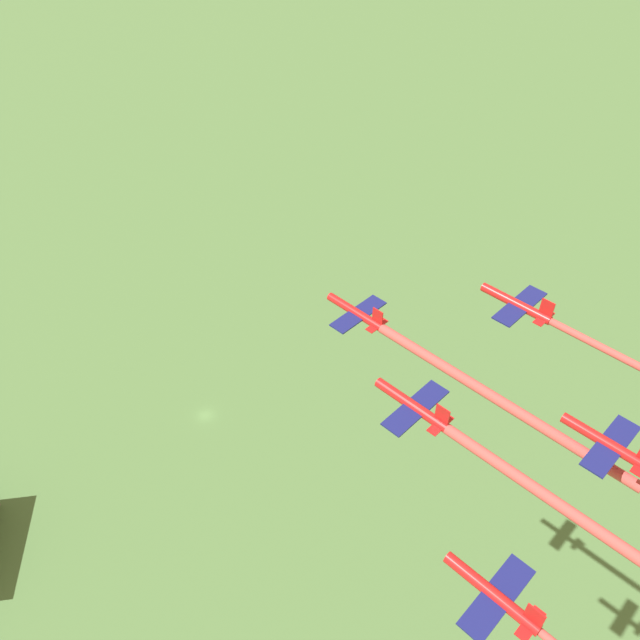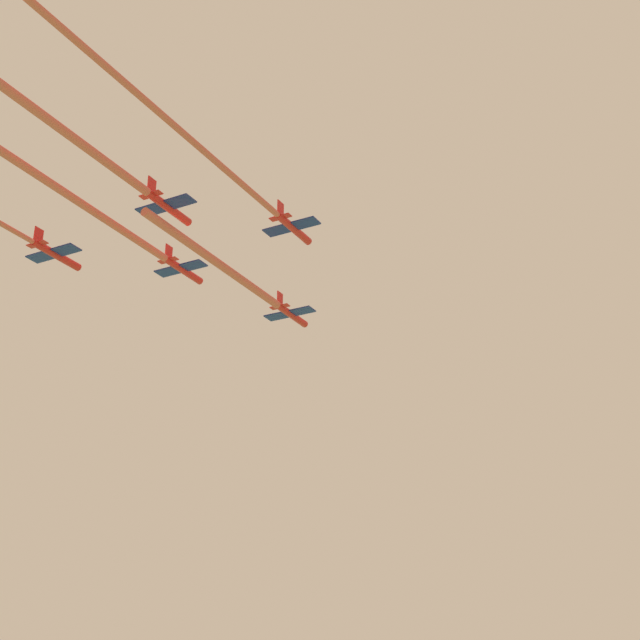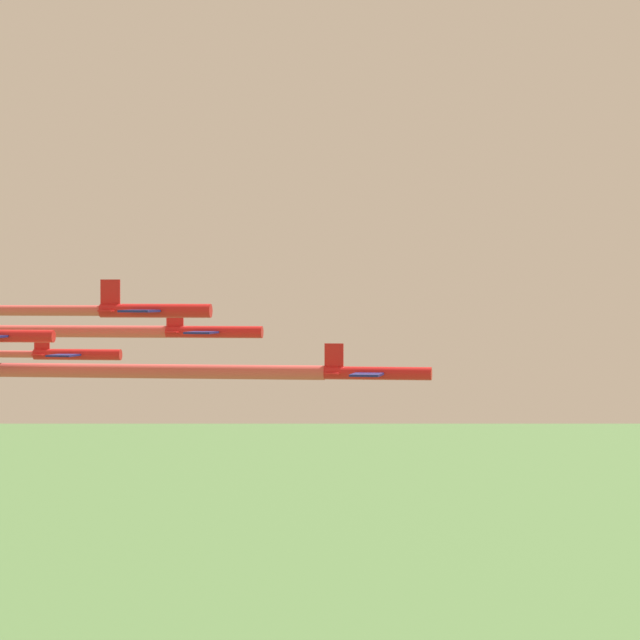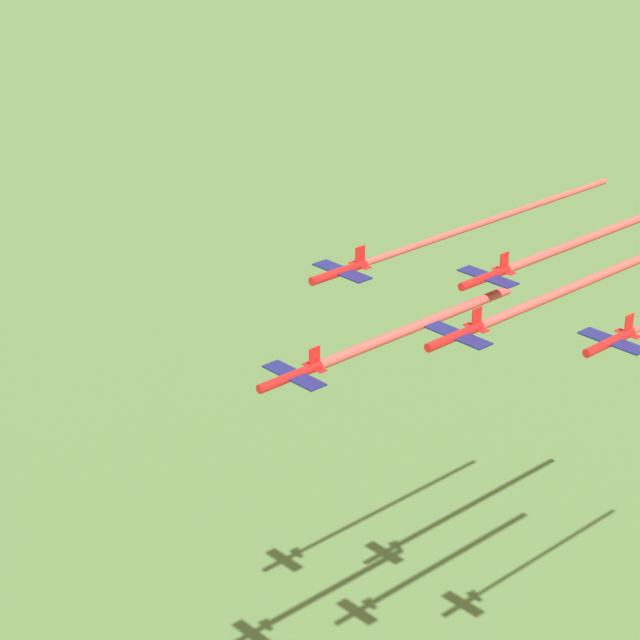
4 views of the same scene
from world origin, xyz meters
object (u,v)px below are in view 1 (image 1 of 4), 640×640
jet_1 (414,406)px  jet_2 (518,304)px  jet_0 (357,313)px  jet_4 (609,444)px  jet_3 (495,595)px

jet_1 → jet_2: (12.34, -16.22, 2.27)m
jet_0 → jet_2: 20.86m
jet_0 → jet_2: bearing=-59.5°
jet_2 → jet_4: 20.25m
jet_0 → jet_1: jet_1 is taller
jet_0 → jet_4: bearing=-90.0°
jet_3 → jet_2: bearing=29.5°
jet_1 → jet_4: bearing=-59.5°
jet_3 → jet_4: size_ratio=1.00×
jet_1 → jet_3: size_ratio=1.00×
jet_3 → jet_4: bearing=-0.0°
jet_3 → jet_4: jet_4 is taller
jet_1 → jet_2: bearing=-0.0°
jet_1 → jet_4: (-7.62, -18.60, -0.20)m
jet_0 → jet_4: (-27.58, -20.97, 3.12)m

